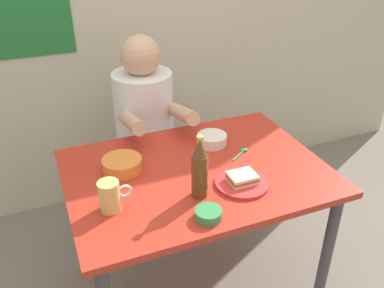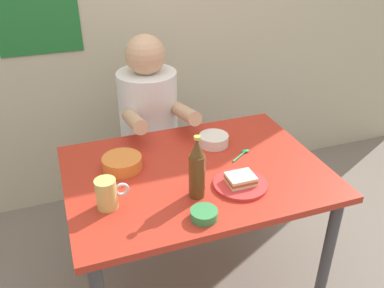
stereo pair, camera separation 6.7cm
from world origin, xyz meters
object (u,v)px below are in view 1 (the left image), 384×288
at_px(dining_table, 196,187).
at_px(person_seated, 144,110).
at_px(beer_bottle, 200,170).
at_px(stool, 148,172).
at_px(beer_mug, 110,196).
at_px(sandwich, 242,178).
at_px(plate_orange, 242,183).
at_px(rice_bowl_white, 212,139).

relative_size(dining_table, person_seated, 1.53).
xyz_separation_m(person_seated, beer_bottle, (-0.01, -0.79, 0.09)).
bearing_deg(stool, person_seated, -90.00).
height_order(dining_table, beer_bottle, beer_bottle).
relative_size(stool, beer_mug, 3.57).
distance_m(dining_table, stool, 0.70).
bearing_deg(sandwich, plate_orange, -90.00).
xyz_separation_m(sandwich, beer_mug, (-0.52, 0.04, 0.03)).
height_order(dining_table, sandwich, sandwich).
distance_m(dining_table, beer_mug, 0.44).
relative_size(sandwich, beer_mug, 0.87).
relative_size(dining_table, sandwich, 10.00).
xyz_separation_m(stool, plate_orange, (0.18, -0.80, 0.40)).
relative_size(plate_orange, beer_bottle, 0.84).
bearing_deg(dining_table, beer_mug, -162.23).
relative_size(stool, plate_orange, 2.05).
distance_m(stool, sandwich, 0.92).
height_order(stool, person_seated, person_seated).
distance_m(stool, beer_bottle, 0.95).
distance_m(dining_table, sandwich, 0.25).
bearing_deg(dining_table, stool, 94.32).
distance_m(person_seated, beer_mug, 0.82).
height_order(beer_bottle, rice_bowl_white, beer_bottle).
xyz_separation_m(sandwich, rice_bowl_white, (0.03, 0.35, -0.00)).
bearing_deg(dining_table, rice_bowl_white, 48.94).
bearing_deg(beer_mug, beer_bottle, -7.46).
bearing_deg(person_seated, sandwich, -77.44).
xyz_separation_m(dining_table, rice_bowl_white, (0.15, 0.18, 0.12)).
bearing_deg(stool, rice_bowl_white, -66.07).
distance_m(plate_orange, rice_bowl_white, 0.35).
bearing_deg(person_seated, plate_orange, -77.44).
height_order(beer_mug, beer_bottle, beer_bottle).
height_order(plate_orange, beer_bottle, beer_bottle).
xyz_separation_m(stool, beer_mug, (-0.35, -0.76, 0.45)).
bearing_deg(rice_bowl_white, stool, 113.93).
relative_size(person_seated, beer_bottle, 2.75).
distance_m(plate_orange, beer_bottle, 0.22).
height_order(person_seated, beer_bottle, person_seated).
bearing_deg(plate_orange, beer_mug, 175.20).
bearing_deg(sandwich, beer_bottle, -179.96).
distance_m(dining_table, rice_bowl_white, 0.26).
bearing_deg(rice_bowl_white, dining_table, -131.06).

